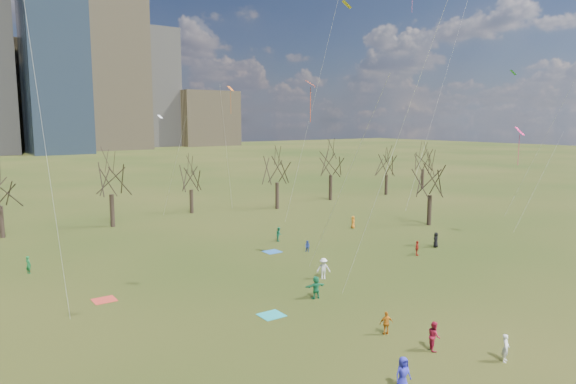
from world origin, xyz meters
TOP-DOWN VIEW (x-y plane):
  - ground at (0.00, 0.00)m, footprint 500.00×500.00m
  - bare_tree_row at (-0.09, 37.22)m, footprint 113.04×29.80m
  - blanket_teal at (-6.93, 4.11)m, footprint 1.60×1.50m
  - blanket_navy at (2.44, 18.24)m, footprint 1.60×1.50m
  - blanket_crimson at (-15.39, 13.65)m, footprint 1.60×1.50m
  - person_0 at (-7.03, -7.77)m, footprint 0.93×0.70m
  - person_1 at (-0.12, -8.90)m, footprint 0.67×0.59m
  - person_2 at (-2.18, -5.71)m, footprint 1.01×1.05m
  - person_4 at (-2.85, -2.60)m, footprint 0.93×0.67m
  - person_5 at (-2.39, 5.00)m, footprint 1.65×0.75m
  - person_6 at (17.44, 10.00)m, footprint 0.90×0.74m
  - person_8 at (5.33, 16.17)m, footprint 0.64×0.70m
  - person_9 at (1.09, 8.39)m, footprint 1.32×1.16m
  - person_10 at (13.28, 8.92)m, footprint 0.90×0.78m
  - person_12 at (16.82, 22.07)m, footprint 0.76×0.88m
  - person_13 at (-18.83, 24.23)m, footprint 0.57×0.66m
  - person_14 at (5.58, 21.65)m, footprint 0.91×0.96m
  - kites_airborne at (3.71, 15.08)m, footprint 71.66×43.72m

SIDE VIEW (x-z plane):
  - ground at x=0.00m, z-range 0.00..0.00m
  - blanket_teal at x=-6.93m, z-range 0.00..0.03m
  - blanket_navy at x=2.44m, z-range 0.00..0.03m
  - blanket_crimson at x=-15.39m, z-range 0.00..0.03m
  - person_8 at x=5.33m, z-range 0.00..1.15m
  - person_10 at x=13.28m, z-range 0.00..1.45m
  - person_4 at x=-2.85m, z-range 0.00..1.47m
  - person_12 at x=16.82m, z-range 0.00..1.53m
  - person_13 at x=-18.83m, z-range 0.00..1.54m
  - person_1 at x=-0.12m, z-range 0.00..1.56m
  - person_14 at x=5.58m, z-range 0.00..1.56m
  - person_6 at x=17.44m, z-range 0.00..1.58m
  - person_2 at x=-2.18m, z-range 0.00..1.71m
  - person_5 at x=-2.39m, z-range 0.00..1.71m
  - person_0 at x=-7.03m, z-range 0.00..1.72m
  - person_9 at x=1.09m, z-range 0.00..1.77m
  - bare_tree_row at x=-0.09m, z-range 1.37..10.87m
  - kites_airborne at x=3.71m, z-range -0.42..27.37m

